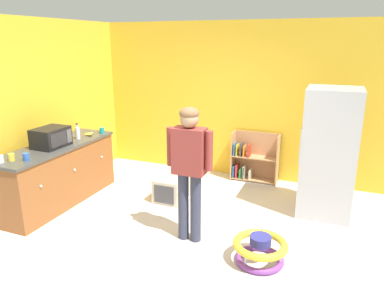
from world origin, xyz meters
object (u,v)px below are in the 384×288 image
banana_bunch (90,134)px  teal_cup (102,131)px  standing_person (189,162)px  refrigerator (329,153)px  baby_walker (260,249)px  blue_cup (26,157)px  bookshelf (252,160)px  white_cup (0,159)px  pet_carrier (172,188)px  clear_bottle (78,133)px  kitchen_counter (58,174)px  microwave (51,137)px  yellow_cup (11,157)px

banana_bunch → teal_cup: bearing=62.9°
standing_person → refrigerator: bearing=42.6°
standing_person → baby_walker: (0.91, -0.16, -0.85)m
baby_walker → blue_cup: (-2.98, -0.26, 0.79)m
bookshelf → white_cup: bearing=-131.6°
blue_cup → teal_cup: bearing=87.6°
standing_person → pet_carrier: (-0.70, 0.99, -0.83)m
bookshelf → clear_bottle: bearing=-146.6°
baby_walker → white_cup: bearing=-171.9°
baby_walker → blue_cup: 3.09m
kitchen_counter → blue_cup: size_ratio=21.19×
standing_person → blue_cup: 2.11m
microwave → teal_cup: (0.20, 0.93, -0.09)m
baby_walker → teal_cup: bearing=156.5°
bookshelf → standing_person: (-0.26, -2.25, 0.65)m
bookshelf → microwave: 3.29m
refrigerator → clear_bottle: (-3.64, -0.71, 0.11)m
kitchen_counter → clear_bottle: bearing=78.4°
bookshelf → banana_bunch: banana_bunch is taller
baby_walker → clear_bottle: clear_bottle is taller
bookshelf → microwave: bearing=-139.9°
standing_person → teal_cup: (-2.01, 1.10, -0.06)m
microwave → clear_bottle: microwave is taller
baby_walker → yellow_cup: yellow_cup is taller
microwave → blue_cup: microwave is taller
kitchen_counter → pet_carrier: size_ratio=3.65×
banana_bunch → microwave: bearing=-98.1°
teal_cup → refrigerator: bearing=4.5°
pet_carrier → banana_bunch: 1.59m
refrigerator → yellow_cup: (-3.73, -1.89, 0.06)m
baby_walker → pet_carrier: pet_carrier is taller
pet_carrier → teal_cup: size_ratio=5.81×
baby_walker → microwave: 3.26m
refrigerator → baby_walker: bearing=-110.9°
baby_walker → refrigerator: bearing=69.1°
kitchen_counter → bookshelf: size_ratio=2.37×
yellow_cup → blue_cup: same height
pet_carrier → standing_person: bearing=-54.5°
clear_bottle → bookshelf: bearing=33.4°
blue_cup → pet_carrier: bearing=46.1°
standing_person → pet_carrier: standing_person is taller
kitchen_counter → pet_carrier: bearing=25.6°
baby_walker → clear_bottle: 3.27m
white_cup → baby_walker: bearing=8.1°
kitchen_counter → clear_bottle: size_ratio=8.18×
bookshelf → yellow_cup: yellow_cup is taller
pet_carrier → clear_bottle: size_ratio=2.24×
banana_bunch → clear_bottle: 0.26m
baby_walker → clear_bottle: size_ratio=2.46×
refrigerator → pet_carrier: refrigerator is taller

